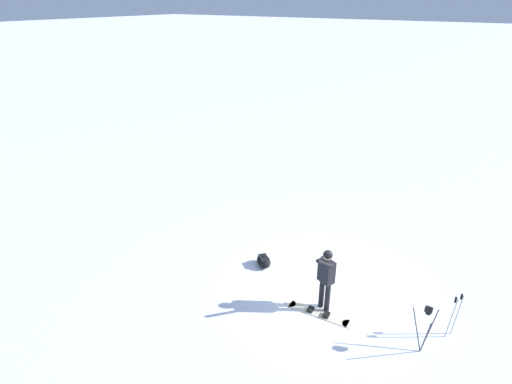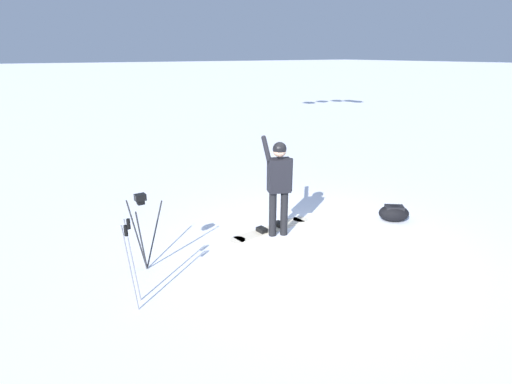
% 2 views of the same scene
% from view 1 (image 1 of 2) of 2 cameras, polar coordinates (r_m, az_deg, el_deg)
% --- Properties ---
extents(ground_plane, '(300.00, 300.00, 0.00)m').
position_cam_1_polar(ground_plane, '(12.37, 9.28, -12.85)').
color(ground_plane, white).
extents(snowboarder, '(0.78, 0.47, 1.82)m').
position_cam_1_polar(snowboarder, '(11.08, 9.36, -10.74)').
color(snowboarder, black).
rests_on(snowboarder, ground_plane).
extents(snowboard, '(0.43, 1.89, 0.10)m').
position_cam_1_polar(snowboard, '(11.55, 8.34, -15.76)').
color(snowboard, beige).
rests_on(snowboard, ground_plane).
extents(gear_bag_large, '(0.68, 0.71, 0.34)m').
position_cam_1_polar(gear_bag_large, '(13.07, 1.03, -9.20)').
color(gear_bag_large, black).
rests_on(gear_bag_large, ground_plane).
extents(camera_tripod, '(0.60, 0.52, 1.27)m').
position_cam_1_polar(camera_tripod, '(10.60, 21.86, -15.67)').
color(camera_tripod, '#262628').
rests_on(camera_tripod, ground_plane).
extents(ski_poles, '(0.29, 0.21, 1.22)m').
position_cam_1_polar(ski_poles, '(11.32, 25.17, -14.14)').
color(ski_poles, gray).
rests_on(ski_poles, ground_plane).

